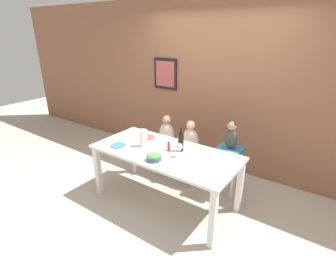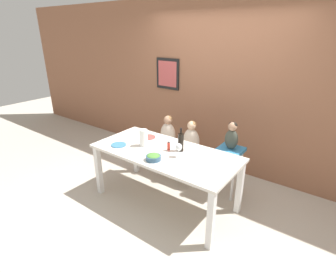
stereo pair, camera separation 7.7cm
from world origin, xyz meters
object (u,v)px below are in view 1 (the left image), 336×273
person_child_center (190,138)px  wine_bottle (181,142)px  dinner_plate_front_left (118,145)px  dinner_plate_back_left (148,137)px  person_baby_right (231,135)px  salad_bowl_large (154,157)px  wine_glass_near (179,147)px  chair_far_center (190,157)px  paper_towel_roll (143,138)px  person_child_left (167,132)px  chair_far_left (167,150)px  chair_right_highchair (229,158)px

person_child_center → wine_bottle: 0.61m
dinner_plate_front_left → dinner_plate_back_left: bearing=72.4°
person_baby_right → dinner_plate_back_left: bearing=-156.6°
dinner_plate_front_left → salad_bowl_large: bearing=-4.7°
wine_glass_near → person_child_center: bearing=110.0°
chair_far_center → paper_towel_roll: paper_towel_roll is taller
wine_bottle → dinner_plate_front_left: (-0.76, -0.35, -0.12)m
person_child_left → chair_far_left: bearing=-90.0°
wine_bottle → dinner_plate_back_left: (-0.62, 0.09, -0.12)m
chair_far_center → dinner_plate_front_left: size_ratio=2.32×
chair_far_center → wine_bottle: (0.18, -0.55, 0.50)m
chair_far_left → dinner_plate_back_left: 0.59m
person_baby_right → salad_bowl_large: bearing=-120.2°
chair_far_left → chair_right_highchair: bearing=-0.0°
person_child_left → wine_glass_near: size_ratio=2.83×
person_child_center → chair_right_highchair: bearing=-0.0°
paper_towel_roll → salad_bowl_large: size_ratio=1.24×
wine_bottle → salad_bowl_large: (-0.12, -0.40, -0.09)m
salad_bowl_large → chair_far_left: bearing=117.3°
person_baby_right → dinner_plate_front_left: bearing=-143.0°
chair_far_center → chair_right_highchair: (0.62, -0.00, 0.16)m
chair_right_highchair → dinner_plate_back_left: dinner_plate_back_left is taller
person_child_center → wine_glass_near: bearing=-70.0°
chair_far_left → person_child_center: (0.43, 0.00, 0.31)m
chair_far_center → wine_glass_near: bearing=-70.0°
person_child_left → salad_bowl_large: (0.49, -0.96, 0.09)m
wine_bottle → dinner_plate_front_left: bearing=-155.3°
person_child_center → wine_bottle: bearing=-71.9°
wine_bottle → wine_glass_near: wine_bottle is taller
person_child_left → dinner_plate_back_left: (-0.01, -0.46, 0.06)m
chair_far_center → chair_far_left: bearing=180.0°
dinner_plate_front_left → dinner_plate_back_left: (0.14, 0.45, 0.00)m
chair_far_left → salad_bowl_large: 1.15m
chair_right_highchair → wine_bottle: 0.78m
chair_right_highchair → dinner_plate_front_left: dinner_plate_front_left is taller
person_baby_right → paper_towel_roll: bearing=-142.2°
chair_right_highchair → dinner_plate_front_left: 1.52m
person_child_left → chair_far_center: bearing=-0.1°
chair_right_highchair → chair_far_center: bearing=180.0°
wine_glass_near → person_child_left: bearing=134.1°
person_child_left → person_baby_right: bearing=0.0°
person_baby_right → paper_towel_roll: (-0.92, -0.72, -0.03)m
person_child_left → dinner_plate_front_left: (-0.15, -0.91, 0.06)m
paper_towel_roll → dinner_plate_back_left: paper_towel_roll is taller
person_baby_right → wine_bottle: 0.71m
person_child_center → dinner_plate_front_left: person_child_center is taller
person_child_left → dinner_plate_front_left: person_child_left is taller
wine_bottle → chair_right_highchair: bearing=51.5°
chair_far_left → salad_bowl_large: (0.49, -0.96, 0.41)m
dinner_plate_back_left → wine_bottle: bearing=-8.6°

